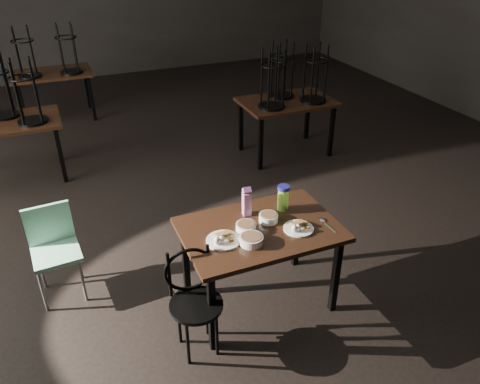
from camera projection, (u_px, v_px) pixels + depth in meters
name	position (u px, v px, depth m)	size (l,w,h in m)	color
main_table	(260.00, 236.00, 3.62)	(1.20, 0.80, 0.75)	black
plate_left	(223.00, 239.00, 3.41)	(0.25, 0.25, 0.08)	white
plate_right	(299.00, 227.00, 3.55)	(0.23, 0.23, 0.07)	white
bowl_near	(246.00, 227.00, 3.52)	(0.16, 0.16, 0.06)	white
bowl_far	(268.00, 217.00, 3.64)	(0.15, 0.15, 0.06)	white
bowl_big	(251.00, 240.00, 3.39)	(0.18, 0.18, 0.06)	white
juice_carton	(247.00, 202.00, 3.68)	(0.07, 0.07, 0.25)	#931A83
water_bottle	(283.00, 197.00, 3.75)	(0.11, 0.11, 0.22)	#8DDD41
spoon	(324.00, 221.00, 3.65)	(0.05, 0.21, 0.01)	silver
bentwood_chair	(194.00, 294.00, 3.33)	(0.39, 0.38, 0.81)	black
school_chair	(54.00, 244.00, 3.84)	(0.40, 0.40, 0.80)	#75B796
bg_table_left	(5.00, 120.00, 5.44)	(1.20, 0.80, 1.48)	black
bg_table_right	(288.00, 99.00, 6.08)	(1.20, 0.80, 1.48)	black
bg_table_far	(51.00, 73.00, 7.22)	(1.20, 0.80, 1.48)	black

